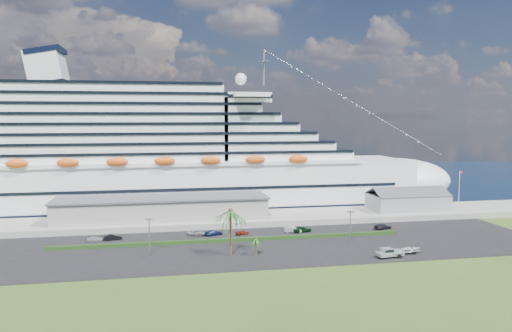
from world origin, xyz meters
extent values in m
plane|color=#37521B|center=(0.00, 0.00, 0.00)|extent=(420.00, 420.00, 0.00)
cube|color=black|center=(0.00, 11.00, 0.06)|extent=(140.00, 38.00, 0.12)
cube|color=gray|center=(0.00, 40.00, 0.90)|extent=(240.00, 20.00, 1.80)
cube|color=black|center=(0.00, 130.00, 0.01)|extent=(420.00, 160.00, 0.02)
cube|color=silver|center=(-20.00, 64.00, 8.00)|extent=(160.00, 30.00, 16.00)
ellipsoid|color=silver|center=(60.00, 64.00, 8.00)|extent=(40.00, 30.00, 16.00)
cube|color=black|center=(-20.00, 64.00, 1.20)|extent=(164.00, 30.60, 2.40)
cube|color=silver|center=(-32.00, 64.00, 29.60)|extent=(128.00, 26.00, 24.80)
cube|color=silver|center=(2.80, 64.00, 37.40)|extent=(14.00, 38.00, 3.20)
cube|color=silver|center=(-60.00, 64.00, 47.00)|extent=(11.58, 14.00, 11.58)
cylinder|color=gray|center=(10.00, 64.00, 48.00)|extent=(0.70, 0.70, 12.00)
ellipsoid|color=#D34F13|center=(-24.00, 48.20, 17.80)|extent=(90.00, 2.40, 2.60)
ellipsoid|color=#D34F13|center=(-24.00, 79.80, 17.80)|extent=(90.00, 2.40, 2.60)
cube|color=black|center=(-20.00, 64.00, 8.80)|extent=(144.00, 30.40, 0.90)
cube|color=gray|center=(-25.00, 40.00, 4.80)|extent=(60.00, 14.00, 6.00)
cube|color=#4C4C54|center=(-25.00, 40.00, 7.90)|extent=(61.00, 15.00, 0.40)
cube|color=gray|center=(52.00, 40.00, 4.20)|extent=(24.00, 12.00, 4.80)
cube|color=#4C4C54|center=(52.00, 37.00, 7.80)|extent=(24.00, 6.31, 2.74)
cube|color=#4C4C54|center=(52.00, 43.00, 7.80)|extent=(24.00, 6.31, 2.74)
cylinder|color=silver|center=(70.00, 40.00, 7.80)|extent=(0.16, 0.16, 12.00)
cube|color=red|center=(70.50, 40.00, 13.40)|extent=(1.00, 0.04, 0.70)
cube|color=black|center=(-8.00, 16.00, 0.57)|extent=(88.00, 1.10, 0.90)
cylinder|color=gray|center=(-28.00, 8.00, 4.12)|extent=(0.24, 0.24, 8.00)
cube|color=gray|center=(-28.00, 8.00, 8.22)|extent=(1.60, 0.35, 0.35)
cylinder|color=gray|center=(20.00, 8.00, 4.12)|extent=(0.24, 0.24, 8.00)
cube|color=gray|center=(20.00, 8.00, 8.22)|extent=(1.60, 0.35, 0.35)
cylinder|color=#47301E|center=(-10.00, 4.00, 5.25)|extent=(0.54, 0.54, 10.50)
sphere|color=#47301E|center=(-10.00, 4.00, 10.50)|extent=(0.98, 0.98, 0.98)
cylinder|color=#47301E|center=(-4.50, 2.50, 2.10)|extent=(0.35, 0.35, 4.20)
sphere|color=#47301E|center=(-4.50, 2.50, 4.20)|extent=(0.73, 0.73, 0.73)
imported|color=#B3B3B6|center=(-41.84, 22.76, 0.75)|extent=(3.89, 2.07, 1.26)
imported|color=black|center=(-37.54, 23.45, 0.87)|extent=(4.73, 2.20, 1.50)
imported|color=gray|center=(-16.33, 24.29, 0.80)|extent=(5.37, 3.90, 1.36)
imported|color=#16244F|center=(-11.80, 23.61, 0.84)|extent=(5.34, 3.81, 1.44)
imported|color=maroon|center=(-4.35, 22.76, 0.73)|extent=(3.86, 2.82, 1.22)
imported|color=#B5B7BC|center=(9.58, 22.77, 0.89)|extent=(4.97, 3.21, 1.55)
imported|color=black|center=(12.02, 22.93, 0.90)|extent=(6.10, 3.98, 1.56)
imported|color=black|center=(35.17, 21.95, 0.88)|extent=(5.58, 3.37, 1.51)
cylinder|color=black|center=(22.40, -5.57, 0.56)|extent=(0.93, 0.44, 0.89)
cylinder|color=black|center=(22.40, -3.46, 0.56)|extent=(0.93, 0.44, 0.89)
cylinder|color=black|center=(26.29, -5.57, 0.56)|extent=(0.93, 0.44, 0.89)
cylinder|color=black|center=(26.29, -3.46, 0.56)|extent=(0.93, 0.44, 0.89)
cube|color=silver|center=(24.51, -4.51, 0.95)|extent=(6.26, 3.07, 0.78)
cube|color=silver|center=(26.13, -4.51, 1.40)|extent=(2.95, 2.53, 0.61)
cube|color=silver|center=(23.73, -4.51, 1.73)|extent=(2.73, 2.44, 1.06)
cube|color=black|center=(23.73, -4.51, 1.84)|extent=(2.51, 2.47, 0.61)
cube|color=silver|center=(21.96, -4.51, 1.18)|extent=(1.30, 2.24, 0.39)
cube|color=gray|center=(30.78, -2.38, 0.64)|extent=(4.60, 2.32, 0.11)
cylinder|color=gray|center=(28.78, -2.38, 0.64)|extent=(2.08, 0.42, 0.08)
cylinder|color=black|center=(31.16, -3.24, 0.43)|extent=(0.64, 0.31, 0.61)
cylinder|color=black|center=(31.16, -1.52, 0.43)|extent=(0.64, 0.31, 0.61)
imported|color=silver|center=(30.78, -2.38, 1.20)|extent=(5.34, 4.20, 1.00)
camera|label=1|loc=(-25.15, -105.14, 31.34)|focal=35.00mm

